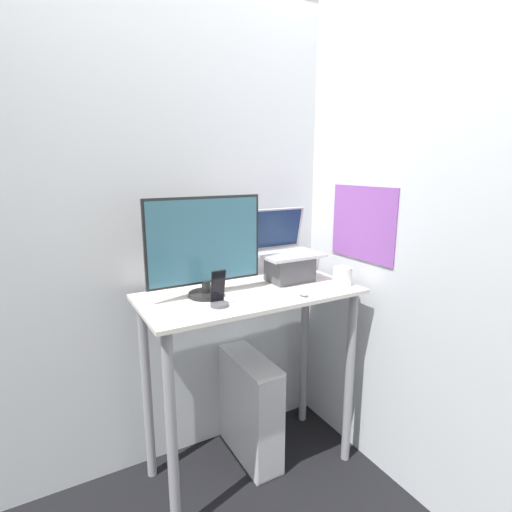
{
  "coord_description": "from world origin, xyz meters",
  "views": [
    {
      "loc": [
        -0.9,
        -1.41,
        1.62
      ],
      "look_at": [
        0.03,
        0.26,
        1.19
      ],
      "focal_mm": 28.0,
      "sensor_mm": 36.0,
      "label": 1
    }
  ],
  "objects_px": {
    "laptop": "(288,261)",
    "cell_phone": "(219,296)",
    "monitor": "(205,247)",
    "mouse": "(304,294)",
    "computer_tower": "(249,406)",
    "keyboard": "(266,300)"
  },
  "relations": [
    {
      "from": "laptop",
      "to": "cell_phone",
      "type": "distance_m",
      "value": 0.54
    },
    {
      "from": "laptop",
      "to": "monitor",
      "type": "bearing_deg",
      "value": -175.35
    },
    {
      "from": "mouse",
      "to": "computer_tower",
      "type": "xyz_separation_m",
      "value": [
        -0.15,
        0.28,
        -0.72
      ]
    },
    {
      "from": "mouse",
      "to": "keyboard",
      "type": "bearing_deg",
      "value": 174.79
    },
    {
      "from": "cell_phone",
      "to": "laptop",
      "type": "bearing_deg",
      "value": 21.45
    },
    {
      "from": "laptop",
      "to": "keyboard",
      "type": "bearing_deg",
      "value": -138.7
    },
    {
      "from": "mouse",
      "to": "cell_phone",
      "type": "xyz_separation_m",
      "value": [
        -0.41,
        0.07,
        0.03
      ]
    },
    {
      "from": "laptop",
      "to": "cell_phone",
      "type": "xyz_separation_m",
      "value": [
        -0.5,
        -0.2,
        -0.06
      ]
    },
    {
      "from": "laptop",
      "to": "keyboard",
      "type": "relative_size",
      "value": 1.45
    },
    {
      "from": "monitor",
      "to": "mouse",
      "type": "bearing_deg",
      "value": -29.27
    },
    {
      "from": "monitor",
      "to": "computer_tower",
      "type": "bearing_deg",
      "value": 11.63
    },
    {
      "from": "monitor",
      "to": "mouse",
      "type": "distance_m",
      "value": 0.52
    },
    {
      "from": "cell_phone",
      "to": "keyboard",
      "type": "bearing_deg",
      "value": -14.49
    },
    {
      "from": "monitor",
      "to": "computer_tower",
      "type": "relative_size",
      "value": 0.95
    },
    {
      "from": "mouse",
      "to": "computer_tower",
      "type": "height_order",
      "value": "mouse"
    },
    {
      "from": "mouse",
      "to": "computer_tower",
      "type": "distance_m",
      "value": 0.79
    },
    {
      "from": "laptop",
      "to": "computer_tower",
      "type": "distance_m",
      "value": 0.85
    },
    {
      "from": "mouse",
      "to": "monitor",
      "type": "bearing_deg",
      "value": 150.73
    },
    {
      "from": "mouse",
      "to": "computer_tower",
      "type": "relative_size",
      "value": 0.1
    },
    {
      "from": "keyboard",
      "to": "cell_phone",
      "type": "bearing_deg",
      "value": 165.51
    },
    {
      "from": "laptop",
      "to": "mouse",
      "type": "distance_m",
      "value": 0.3
    },
    {
      "from": "laptop",
      "to": "keyboard",
      "type": "distance_m",
      "value": 0.39
    }
  ]
}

